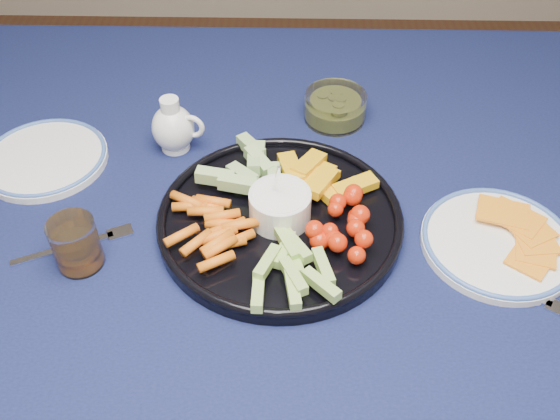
{
  "coord_description": "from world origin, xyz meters",
  "views": [
    {
      "loc": [
        0.07,
        -0.72,
        1.43
      ],
      "look_at": [
        0.06,
        -0.07,
        0.78
      ],
      "focal_mm": 40.0,
      "sensor_mm": 36.0,
      "label": 1
    }
  ],
  "objects_px": {
    "crudite_platter": "(279,215)",
    "cheese_plate": "(498,241)",
    "dining_table": "(248,231)",
    "juice_tumbler": "(77,246)",
    "pickle_bowl": "(335,108)",
    "side_plate_extra": "(45,158)",
    "creamer_pitcher": "(174,127)"
  },
  "relations": [
    {
      "from": "dining_table",
      "to": "juice_tumbler",
      "type": "bearing_deg",
      "value": -146.52
    },
    {
      "from": "dining_table",
      "to": "cheese_plate",
      "type": "distance_m",
      "value": 0.4
    },
    {
      "from": "cheese_plate",
      "to": "creamer_pitcher",
      "type": "bearing_deg",
      "value": 156.55
    },
    {
      "from": "pickle_bowl",
      "to": "side_plate_extra",
      "type": "relative_size",
      "value": 0.53
    },
    {
      "from": "cheese_plate",
      "to": "side_plate_extra",
      "type": "xyz_separation_m",
      "value": [
        -0.72,
        0.17,
        -0.0
      ]
    },
    {
      "from": "cheese_plate",
      "to": "juice_tumbler",
      "type": "distance_m",
      "value": 0.6
    },
    {
      "from": "crudite_platter",
      "to": "pickle_bowl",
      "type": "xyz_separation_m",
      "value": [
        0.09,
        0.27,
        0.0
      ]
    },
    {
      "from": "side_plate_extra",
      "to": "juice_tumbler",
      "type": "bearing_deg",
      "value": -62.15
    },
    {
      "from": "pickle_bowl",
      "to": "cheese_plate",
      "type": "relative_size",
      "value": 0.49
    },
    {
      "from": "creamer_pitcher",
      "to": "pickle_bowl",
      "type": "distance_m",
      "value": 0.29
    },
    {
      "from": "crudite_platter",
      "to": "cheese_plate",
      "type": "bearing_deg",
      "value": -6.49
    },
    {
      "from": "dining_table",
      "to": "juice_tumbler",
      "type": "distance_m",
      "value": 0.3
    },
    {
      "from": "crudite_platter",
      "to": "pickle_bowl",
      "type": "relative_size",
      "value": 3.34
    },
    {
      "from": "juice_tumbler",
      "to": "dining_table",
      "type": "bearing_deg",
      "value": 33.48
    },
    {
      "from": "creamer_pitcher",
      "to": "juice_tumbler",
      "type": "bearing_deg",
      "value": -110.73
    },
    {
      "from": "dining_table",
      "to": "side_plate_extra",
      "type": "distance_m",
      "value": 0.36
    },
    {
      "from": "juice_tumbler",
      "to": "creamer_pitcher",
      "type": "bearing_deg",
      "value": 69.27
    },
    {
      "from": "dining_table",
      "to": "pickle_bowl",
      "type": "height_order",
      "value": "pickle_bowl"
    },
    {
      "from": "juice_tumbler",
      "to": "cheese_plate",
      "type": "bearing_deg",
      "value": 4.21
    },
    {
      "from": "juice_tumbler",
      "to": "side_plate_extra",
      "type": "distance_m",
      "value": 0.25
    },
    {
      "from": "crudite_platter",
      "to": "cheese_plate",
      "type": "xyz_separation_m",
      "value": [
        0.32,
        -0.04,
        -0.01
      ]
    },
    {
      "from": "juice_tumbler",
      "to": "pickle_bowl",
      "type": "bearing_deg",
      "value": 43.15
    },
    {
      "from": "juice_tumbler",
      "to": "side_plate_extra",
      "type": "height_order",
      "value": "juice_tumbler"
    },
    {
      "from": "creamer_pitcher",
      "to": "juice_tumbler",
      "type": "height_order",
      "value": "creamer_pitcher"
    },
    {
      "from": "crudite_platter",
      "to": "cheese_plate",
      "type": "height_order",
      "value": "crudite_platter"
    },
    {
      "from": "cheese_plate",
      "to": "side_plate_extra",
      "type": "distance_m",
      "value": 0.74
    },
    {
      "from": "cheese_plate",
      "to": "dining_table",
      "type": "bearing_deg",
      "value": 164.42
    },
    {
      "from": "dining_table",
      "to": "side_plate_extra",
      "type": "bearing_deg",
      "value": 168.52
    },
    {
      "from": "dining_table",
      "to": "juice_tumbler",
      "type": "height_order",
      "value": "juice_tumbler"
    },
    {
      "from": "creamer_pitcher",
      "to": "pickle_bowl",
      "type": "xyz_separation_m",
      "value": [
        0.28,
        0.09,
        -0.02
      ]
    },
    {
      "from": "creamer_pitcher",
      "to": "pickle_bowl",
      "type": "bearing_deg",
      "value": 17.98
    },
    {
      "from": "juice_tumbler",
      "to": "side_plate_extra",
      "type": "xyz_separation_m",
      "value": [
        -0.12,
        0.22,
        -0.03
      ]
    }
  ]
}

